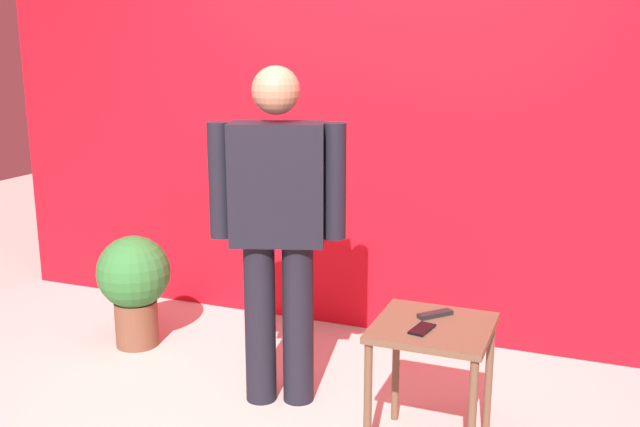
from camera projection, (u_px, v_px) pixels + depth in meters
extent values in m
cube|color=red|center=(346.00, 92.00, 4.49)|extent=(4.98, 0.12, 3.04)
cylinder|color=black|center=(260.00, 323.00, 3.69)|extent=(0.20, 0.20, 0.84)
cylinder|color=black|center=(298.00, 323.00, 3.69)|extent=(0.20, 0.20, 0.84)
cube|color=black|center=(277.00, 184.00, 3.52)|extent=(0.51, 0.37, 0.60)
cube|color=silver|center=(279.00, 174.00, 3.63)|extent=(0.12, 0.05, 0.50)
cube|color=#B2333D|center=(280.00, 177.00, 3.64)|extent=(0.05, 0.02, 0.45)
cylinder|color=black|center=(220.00, 181.00, 3.53)|extent=(0.14, 0.14, 0.57)
cylinder|color=black|center=(335.00, 181.00, 3.51)|extent=(0.14, 0.14, 0.57)
sphere|color=#A87A5B|center=(276.00, 90.00, 3.42)|extent=(0.23, 0.23, 0.23)
cube|color=brown|center=(433.00, 328.00, 3.17)|extent=(0.51, 0.51, 0.03)
cylinder|color=brown|center=(368.00, 406.00, 3.12)|extent=(0.04, 0.04, 0.58)
cylinder|color=brown|center=(472.00, 425.00, 2.96)|extent=(0.04, 0.04, 0.58)
cylinder|color=brown|center=(396.00, 364.00, 3.52)|extent=(0.04, 0.04, 0.58)
cylinder|color=brown|center=(489.00, 379.00, 3.36)|extent=(0.04, 0.04, 0.58)
cube|color=black|center=(422.00, 329.00, 3.10)|extent=(0.10, 0.15, 0.01)
cube|color=black|center=(435.00, 314.00, 3.26)|extent=(0.15, 0.16, 0.02)
cylinder|color=brown|center=(137.00, 323.00, 4.44)|extent=(0.26, 0.26, 0.28)
sphere|color=#2D7233|center=(134.00, 272.00, 4.36)|extent=(0.44, 0.44, 0.44)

